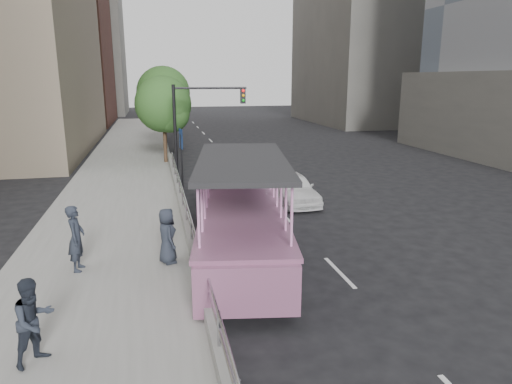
{
  "coord_description": "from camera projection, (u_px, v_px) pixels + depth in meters",
  "views": [
    {
      "loc": [
        -4.12,
        -13.55,
        5.52
      ],
      "look_at": [
        -0.7,
        1.59,
        1.65
      ],
      "focal_mm": 32.0,
      "sensor_mm": 36.0,
      "label": 1
    }
  ],
  "objects": [
    {
      "name": "parking_sign",
      "position": [
        181.0,
        152.0,
        23.11
      ],
      "size": [
        0.13,
        0.69,
        3.07
      ],
      "color": "black",
      "rests_on": "ground"
    },
    {
      "name": "midrise_stone_b",
      "position": [
        69.0,
        48.0,
        69.77
      ],
      "size": [
        16.0,
        14.0,
        20.0
      ],
      "primitive_type": "cube",
      "color": "slate",
      "rests_on": "ground"
    },
    {
      "name": "sidewalk",
      "position": [
        123.0,
        187.0,
        23.24
      ],
      "size": [
        5.5,
        80.0,
        0.3
      ],
      "primitive_type": "cube",
      "color": "#9B9A95",
      "rests_on": "ground"
    },
    {
      "name": "pedestrian_near",
      "position": [
        76.0,
        238.0,
        12.59
      ],
      "size": [
        0.51,
        0.72,
        1.87
      ],
      "primitive_type": "imported",
      "rotation": [
        0.0,
        0.0,
        1.48
      ],
      "color": "#262C37",
      "rests_on": "sidewalk"
    },
    {
      "name": "car",
      "position": [
        292.0,
        188.0,
        20.64
      ],
      "size": [
        1.8,
        4.18,
        1.41
      ],
      "primitive_type": "imported",
      "rotation": [
        0.0,
        0.0,
        0.03
      ],
      "color": "white",
      "rests_on": "ground"
    },
    {
      "name": "street_tree_far",
      "position": [
        165.0,
        95.0,
        34.08
      ],
      "size": [
        3.97,
        3.97,
        6.45
      ],
      "color": "#3D2C1B",
      "rests_on": "ground"
    },
    {
      "name": "midrise_brick",
      "position": [
        25.0,
        13.0,
        53.47
      ],
      "size": [
        18.0,
        16.0,
        26.0
      ],
      "primitive_type": "cube",
      "color": "brown",
      "rests_on": "ground"
    },
    {
      "name": "guardrail",
      "position": [
        186.0,
        207.0,
        15.99
      ],
      "size": [
        0.07,
        22.0,
        0.71
      ],
      "color": "#AAA9AE",
      "rests_on": "kerb_wall"
    },
    {
      "name": "kerb_wall",
      "position": [
        187.0,
        225.0,
        16.15
      ],
      "size": [
        0.24,
        30.0,
        0.36
      ],
      "primitive_type": "cube",
      "color": "#979792",
      "rests_on": "sidewalk"
    },
    {
      "name": "pedestrian_mid",
      "position": [
        34.0,
        321.0,
        8.46
      ],
      "size": [
        1.03,
        1.04,
        1.7
      ],
      "primitive_type": "imported",
      "rotation": [
        0.0,
        0.0,
        0.81
      ],
      "color": "#262C37",
      "rests_on": "sidewalk"
    },
    {
      "name": "pedestrian_far",
      "position": [
        167.0,
        236.0,
        13.13
      ],
      "size": [
        0.69,
        0.9,
        1.63
      ],
      "primitive_type": "imported",
      "rotation": [
        0.0,
        0.0,
        1.8
      ],
      "color": "#262C37",
      "rests_on": "sidewalk"
    },
    {
      "name": "duck_boat",
      "position": [
        242.0,
        214.0,
        14.84
      ],
      "size": [
        3.99,
        10.17,
        3.29
      ],
      "color": "black",
      "rests_on": "ground"
    },
    {
      "name": "traffic_signal",
      "position": [
        196.0,
        115.0,
        25.66
      ],
      "size": [
        4.2,
        0.32,
        5.2
      ],
      "color": "black",
      "rests_on": "ground"
    },
    {
      "name": "street_tree_near",
      "position": [
        165.0,
        106.0,
        28.48
      ],
      "size": [
        3.52,
        3.52,
        5.72
      ],
      "color": "#3D2C1B",
      "rests_on": "ground"
    },
    {
      "name": "ground",
      "position": [
        287.0,
        251.0,
        15.04
      ],
      "size": [
        160.0,
        160.0,
        0.0
      ],
      "primitive_type": "plane",
      "color": "black"
    }
  ]
}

